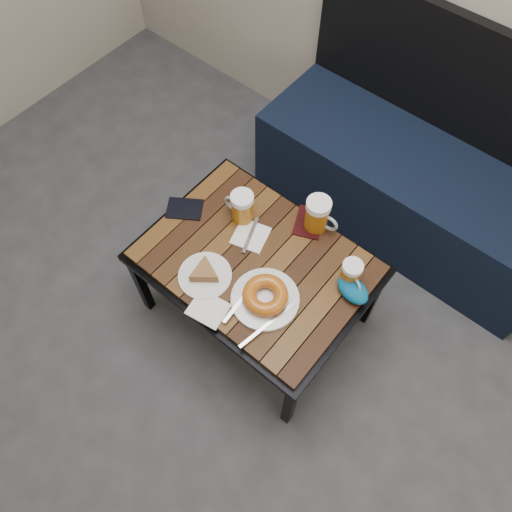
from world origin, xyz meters
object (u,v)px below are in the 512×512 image
Objects in this scene: cafe_table at (256,266)px; knit_pouch at (353,289)px; plate_pie at (205,274)px; passport_burgundy at (309,222)px; plate_bagel at (265,297)px; bench at (412,182)px; beer_mug_centre at (318,215)px; passport_navy at (185,209)px; beer_mug_right at (351,274)px; beer_mug_left at (242,207)px.

knit_pouch reaches higher than cafe_table.
plate_pie is 0.45m from passport_burgundy.
plate_pie reaches higher than cafe_table.
cafe_table is 0.18m from plate_bagel.
bench is at bearing 50.62° from passport_burgundy.
plate_bagel is 2.23× the size of passport_burgundy.
beer_mug_centre reaches higher than plate_bagel.
cafe_table is at bearing 56.11° from passport_navy.
plate_bagel reaches higher than passport_burgundy.
passport_navy is 0.49m from passport_burgundy.
passport_navy is (-0.67, -0.14, -0.06)m from beer_mug_right.
cafe_table is at bearing -125.39° from passport_burgundy.
beer_mug_centre reaches higher than beer_mug_left.
cafe_table is 0.37m from knit_pouch.
beer_mug_right is at bearing -32.66° from beer_mug_centre.
bench is 0.76m from beer_mug_right.
bench is 0.79m from knit_pouch.
cafe_table is at bearing -112.82° from beer_mug_centre.
plate_bagel is at bearing 43.75° from passport_navy.
passport_navy is (-0.36, -0.00, 0.05)m from cafe_table.
beer_mug_centre is 1.06× the size of passport_burgundy.
bench reaches higher than plate_bagel.
beer_mug_centre is 0.08m from passport_burgundy.
beer_mug_centre reaches higher than knit_pouch.
knit_pouch is at bearing 17.76° from cafe_table.
beer_mug_left reaches higher than beer_mug_right.
knit_pouch reaches higher than passport_navy.
plate_bagel is 0.31m from knit_pouch.
passport_navy is 0.97× the size of passport_burgundy.
passport_navy is at bearing 147.32° from plate_pie.
plate_bagel is at bearing -39.60° from cafe_table.
beer_mug_centre is 0.37m from plate_bagel.
beer_mug_right is 0.61× the size of plate_pie.
knit_pouch is (0.71, 0.11, 0.03)m from passport_navy.
plate_pie reaches higher than passport_navy.
passport_burgundy is (0.21, 0.15, -0.07)m from beer_mug_left.
passport_navy is (-0.26, 0.17, -0.02)m from plate_pie.
knit_pouch reaches higher than passport_burgundy.
plate_bagel is at bearing -100.54° from beer_mug_right.
beer_mug_centre is at bearing 72.57° from cafe_table.
bench is 0.65m from passport_burgundy.
bench reaches higher than knit_pouch.
beer_mug_centre reaches higher than passport_burgundy.
beer_mug_left reaches higher than plate_bagel.
bench reaches higher than beer_mug_left.
bench is at bearing 111.80° from passport_navy.
passport_navy reaches higher than cafe_table.
beer_mug_left is at bearing -150.13° from beer_mug_right.
plate_bagel is (0.05, -0.37, -0.05)m from beer_mug_centre.
bench is 0.87m from beer_mug_left.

